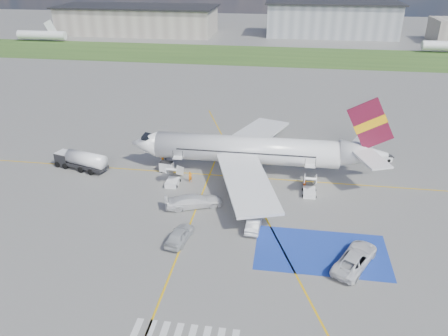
{
  "coord_description": "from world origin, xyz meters",
  "views": [
    {
      "loc": [
        5.37,
        -42.89,
        28.53
      ],
      "look_at": [
        -2.22,
        7.45,
        3.5
      ],
      "focal_mm": 35.0,
      "sensor_mm": 36.0,
      "label": 1
    }
  ],
  "objects": [
    {
      "name": "taxiway_line_main",
      "position": [
        0.0,
        12.0,
        0.01
      ],
      "size": [
        120.0,
        0.2,
        0.01
      ],
      "primitive_type": "cube",
      "color": "gold",
      "rests_on": "ground"
    },
    {
      "name": "grass_strip",
      "position": [
        0.0,
        95.0,
        0.01
      ],
      "size": [
        400.0,
        30.0,
        0.01
      ],
      "primitive_type": "cube",
      "color": "#2D4C1E",
      "rests_on": "ground"
    },
    {
      "name": "crew_aft",
      "position": [
        8.36,
        9.78,
        0.86
      ],
      "size": [
        0.65,
        1.08,
        1.72
      ],
      "primitive_type": "imported",
      "rotation": [
        0.0,
        0.0,
        1.81
      ],
      "color": "#F15C0C",
      "rests_on": "ground"
    },
    {
      "name": "airstairs_aft",
      "position": [
        9.0,
        8.7,
        0.62
      ],
      "size": [
        1.9,
        5.2,
        3.6
      ],
      "color": "silver",
      "rests_on": "ground"
    },
    {
      "name": "car_silver_a",
      "position": [
        -5.39,
        -4.36,
        0.82
      ],
      "size": [
        2.73,
        5.05,
        1.63
      ],
      "primitive_type": "imported",
      "rotation": [
        0.0,
        0.0,
        2.97
      ],
      "color": "#AEB2B6",
      "rests_on": "ground"
    },
    {
      "name": "taxiway_line_diag",
      "position": [
        0.0,
        12.0,
        0.01
      ],
      "size": [
        20.71,
        56.45,
        0.01
      ],
      "primitive_type": "cube",
      "rotation": [
        0.0,
        0.0,
        0.35
      ],
      "color": "gold",
      "rests_on": "ground"
    },
    {
      "name": "ground",
      "position": [
        0.0,
        0.0,
        0.0
      ],
      "size": [
        400.0,
        400.0,
        0.0
      ],
      "primitive_type": "plane",
      "color": "#60605E",
      "rests_on": "ground"
    },
    {
      "name": "terminal_west",
      "position": [
        -55.0,
        130.0,
        5.0
      ],
      "size": [
        60.0,
        22.0,
        10.0
      ],
      "primitive_type": "cube",
      "color": "gray",
      "rests_on": "ground"
    },
    {
      "name": "airstairs_fwd",
      "position": [
        -9.5,
        8.7,
        0.62
      ],
      "size": [
        1.9,
        5.2,
        3.6
      ],
      "color": "silver",
      "rests_on": "ground"
    },
    {
      "name": "terminal_centre",
      "position": [
        20.0,
        135.0,
        6.0
      ],
      "size": [
        48.0,
        18.0,
        12.0
      ],
      "primitive_type": "cube",
      "color": "gray",
      "rests_on": "ground"
    },
    {
      "name": "van_white_a",
      "position": [
        13.23,
        -5.68,
        1.05
      ],
      "size": [
        4.9,
        6.14,
        2.1
      ],
      "primitive_type": "imported",
      "rotation": [
        0.0,
        0.0,
        2.65
      ],
      "color": "silver",
      "rests_on": "ground"
    },
    {
      "name": "airliner",
      "position": [
        1.51,
        14.0,
        3.39
      ],
      "size": [
        36.81,
        32.95,
        11.92
      ],
      "color": "silver",
      "rests_on": "ground"
    },
    {
      "name": "crew_nose",
      "position": [
        -12.15,
        12.87,
        0.97
      ],
      "size": [
        0.91,
        1.07,
        1.94
      ],
      "primitive_type": "imported",
      "rotation": [
        0.0,
        0.0,
        -1.37
      ],
      "color": "orange",
      "rests_on": "ground"
    },
    {
      "name": "fuel_tanker",
      "position": [
        -23.88,
        11.03,
        1.2
      ],
      "size": [
        8.62,
        4.41,
        2.85
      ],
      "rotation": [
        0.0,
        0.0,
        -0.28
      ],
      "color": "black",
      "rests_on": "ground"
    },
    {
      "name": "gpu_cart",
      "position": [
        -11.34,
        12.08,
        0.71
      ],
      "size": [
        2.02,
        1.43,
        1.58
      ],
      "rotation": [
        0.0,
        0.0,
        -0.11
      ],
      "color": "silver",
      "rests_on": "ground"
    },
    {
      "name": "car_silver_b",
      "position": [
        2.49,
        -0.7,
        0.72
      ],
      "size": [
        1.79,
        4.46,
        1.44
      ],
      "primitive_type": "imported",
      "rotation": [
        0.0,
        0.0,
        3.08
      ],
      "color": "#ACAFB3",
      "rests_on": "ground"
    },
    {
      "name": "taxiway_line_cross",
      "position": [
        -5.0,
        -10.0,
        0.01
      ],
      "size": [
        0.2,
        60.0,
        0.01
      ],
      "primitive_type": "cube",
      "color": "gold",
      "rests_on": "ground"
    },
    {
      "name": "van_white_b",
      "position": [
        -5.38,
        3.05,
        1.06
      ],
      "size": [
        5.82,
        3.93,
        2.11
      ],
      "primitive_type": "imported",
      "rotation": [
        0.0,
        0.0,
        1.93
      ],
      "color": "silver",
      "rests_on": "ground"
    },
    {
      "name": "staging_box",
      "position": [
        10.0,
        -4.0,
        0.01
      ],
      "size": [
        14.0,
        8.0,
        0.01
      ],
      "primitive_type": "cube",
      "color": "#19359A",
      "rests_on": "ground"
    },
    {
      "name": "crew_fwd",
      "position": [
        -7.26,
        9.46,
        0.78
      ],
      "size": [
        0.67,
        0.65,
        1.56
      ],
      "primitive_type": "imported",
      "rotation": [
        0.0,
        0.0,
        0.71
      ],
      "color": "orange",
      "rests_on": "ground"
    },
    {
      "name": "belt_loader",
      "position": [
        19.6,
        20.59,
        0.34
      ],
      "size": [
        4.73,
        2.39,
        1.37
      ],
      "rotation": [
        0.0,
        0.0,
        0.19
      ],
      "color": "silver",
      "rests_on": "ground"
    }
  ]
}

